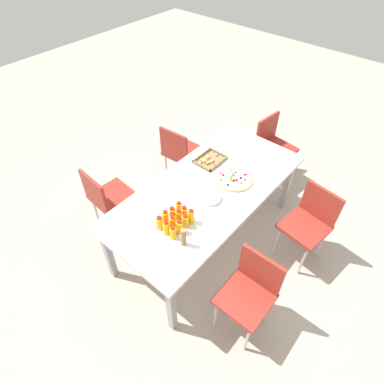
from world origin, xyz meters
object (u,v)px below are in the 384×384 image
chair_near_right (310,220)px  juice_bottle_4 (166,228)px  juice_bottle_3 (191,216)px  chair_near_left (250,290)px  plate_stack (210,198)px  snack_tray (209,160)px  juice_bottle_6 (179,216)px  chair_far_left (107,196)px  juice_bottle_7 (184,213)px  juice_bottle_8 (160,223)px  juice_bottle_9 (166,218)px  fruit_pizza (234,179)px  cardboard_tube (184,237)px  juice_bottle_5 (173,223)px  napkin_stack (266,168)px  juice_bottle_2 (185,221)px  juice_bottle_1 (179,227)px  juice_bottle_0 (173,233)px  chair_far_right (180,151)px  juice_bottle_10 (172,213)px  party_table (208,193)px  juice_bottle_11 (179,208)px  chair_end (272,144)px

chair_near_right → juice_bottle_4: 1.43m
chair_near_right → juice_bottle_3: size_ratio=5.53×
chair_near_left → plate_stack: chair_near_left is taller
juice_bottle_3 → snack_tray: juice_bottle_3 is taller
chair_near_right → juice_bottle_6: size_ratio=5.79×
chair_far_left → juice_bottle_7: bearing=12.8°
juice_bottle_7 → juice_bottle_8: (-0.22, 0.08, 0.00)m
juice_bottle_9 → fruit_pizza: 0.84m
juice_bottle_8 → cardboard_tube: bearing=-88.8°
chair_near_right → juice_bottle_6: 1.31m
chair_near_left → juice_bottle_4: (-0.15, 0.76, 0.32)m
juice_bottle_3 → snack_tray: (0.74, 0.39, -0.06)m
juice_bottle_5 → napkin_stack: (1.18, -0.20, -0.06)m
juice_bottle_2 → juice_bottle_3: juice_bottle_3 is taller
juice_bottle_1 → napkin_stack: bearing=-6.0°
chair_near_right → juice_bottle_0: bearing=65.7°
chair_far_left → chair_near_left: same height
juice_bottle_1 → juice_bottle_4: 0.11m
chair_far_left → juice_bottle_0: size_ratio=6.07×
plate_stack → chair_far_right: bearing=56.9°
juice_bottle_2 → fruit_pizza: 0.75m
juice_bottle_1 → juice_bottle_3: size_ratio=0.96×
chair_far_right → juice_bottle_5: bearing=-54.7°
snack_tray → plate_stack: (-0.43, -0.34, 0.00)m
juice_bottle_10 → cardboard_tube: 0.30m
chair_near_left → juice_bottle_0: size_ratio=6.07×
chair_near_right → juice_bottle_2: bearing=61.4°
juice_bottle_8 → plate_stack: bearing=-11.2°
chair_near_right → cardboard_tube: cardboard_tube is taller
chair_far_right → juice_bottle_2: juice_bottle_2 is taller
juice_bottle_4 → napkin_stack: 1.27m
snack_tray → juice_bottle_10: bearing=-163.6°
chair_far_right → juice_bottle_5: (-1.06, -0.89, 0.32)m
juice_bottle_10 → juice_bottle_6: bearing=-83.3°
party_table → napkin_stack: size_ratio=13.88×
juice_bottle_10 → fruit_pizza: juice_bottle_10 is taller
juice_bottle_9 → chair_far_left: bearing=90.3°
juice_bottle_11 → snack_tray: 0.78m
juice_bottle_11 → cardboard_tube: cardboard_tube is taller
juice_bottle_4 → juice_bottle_11: bearing=17.7°
chair_far_right → napkin_stack: bearing=1.5°
juice_bottle_0 → juice_bottle_11: juice_bottle_0 is taller
party_table → fruit_pizza: fruit_pizza is taller
party_table → juice_bottle_1: size_ratio=14.50×
fruit_pizza → cardboard_tube: 0.91m
chair_end → juice_bottle_3: bearing=13.2°
juice_bottle_0 → juice_bottle_8: bearing=88.7°
chair_end → juice_bottle_2: 1.86m
party_table → napkin_stack: napkin_stack is taller
chair_near_right → juice_bottle_5: size_ratio=5.81×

